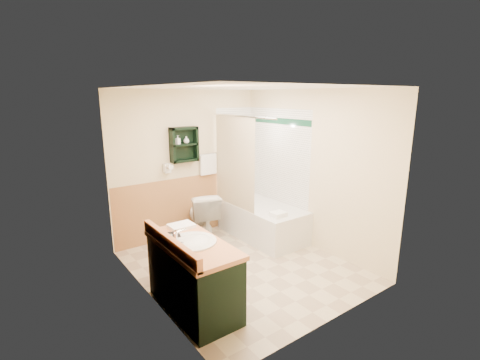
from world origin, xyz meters
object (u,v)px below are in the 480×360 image
(toilet, at_px, (202,216))
(vanity_book, at_px, (166,229))
(wall_shelf, at_px, (184,144))
(soap_bottle_b, at_px, (186,141))
(vanity, at_px, (193,276))
(bathtub, at_px, (263,221))
(hair_dryer, at_px, (167,168))
(soap_bottle_a, at_px, (178,142))

(toilet, distance_m, vanity_book, 1.86)
(wall_shelf, xyz_separation_m, soap_bottle_b, (0.04, -0.01, 0.06))
(toilet, bearing_deg, vanity, 73.26)
(vanity, bearing_deg, toilet, 56.92)
(toilet, relative_size, vanity_book, 4.09)
(toilet, bearing_deg, wall_shelf, -42.79)
(vanity_book, bearing_deg, vanity, -44.61)
(vanity, distance_m, bathtub, 2.22)
(bathtub, relative_size, toilet, 1.87)
(wall_shelf, height_order, toilet, wall_shelf)
(wall_shelf, bearing_deg, bathtub, -36.20)
(vanity, distance_m, vanity_book, 0.59)
(vanity, relative_size, vanity_book, 6.30)
(hair_dryer, distance_m, soap_bottle_b, 0.53)
(vanity, height_order, toilet, same)
(bathtub, distance_m, toilet, 1.01)
(hair_dryer, xyz_separation_m, vanity, (-0.59, -1.88, -0.81))
(toilet, xyz_separation_m, soap_bottle_a, (-0.26, 0.25, 1.20))
(wall_shelf, bearing_deg, hair_dryer, 175.24)
(toilet, distance_m, soap_bottle_b, 1.25)
(bathtub, bearing_deg, soap_bottle_a, 146.72)
(vanity_book, bearing_deg, soap_bottle_b, 70.38)
(toilet, xyz_separation_m, soap_bottle_b, (-0.11, 0.25, 1.22))
(soap_bottle_b, bearing_deg, bathtub, -37.01)
(bathtub, distance_m, soap_bottle_a, 1.90)
(wall_shelf, bearing_deg, vanity, -115.72)
(bathtub, distance_m, soap_bottle_b, 1.82)
(toilet, relative_size, soap_bottle_b, 7.07)
(bathtub, bearing_deg, vanity, -150.02)
(wall_shelf, distance_m, vanity, 2.36)
(wall_shelf, distance_m, soap_bottle_b, 0.07)
(vanity_book, relative_size, soap_bottle_a, 1.46)
(hair_dryer, xyz_separation_m, soap_bottle_b, (0.34, -0.03, 0.41))
(bathtub, bearing_deg, toilet, 150.34)
(hair_dryer, xyz_separation_m, soap_bottle_a, (0.19, -0.03, 0.40))
(wall_shelf, relative_size, soap_bottle_a, 4.08)
(bathtub, bearing_deg, hair_dryer, 149.67)
(wall_shelf, relative_size, hair_dryer, 2.29)
(wall_shelf, bearing_deg, soap_bottle_b, -7.79)
(vanity_book, bearing_deg, bathtub, 36.88)
(wall_shelf, xyz_separation_m, toilet, (0.15, -0.25, -1.16))
(bathtub, bearing_deg, soap_bottle_b, 142.99)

